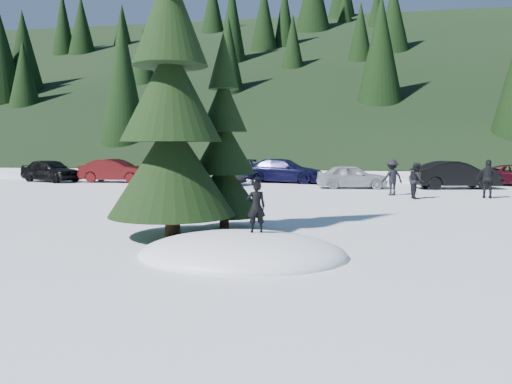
% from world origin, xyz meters
% --- Properties ---
extents(ground, '(200.00, 200.00, 0.00)m').
position_xyz_m(ground, '(0.00, 0.00, 0.00)').
color(ground, white).
rests_on(ground, ground).
extents(snow_mound, '(4.48, 3.52, 0.96)m').
position_xyz_m(snow_mound, '(0.00, 0.00, 0.00)').
color(snow_mound, white).
rests_on(snow_mound, ground).
extents(forest_hillside, '(200.00, 60.00, 25.00)m').
position_xyz_m(forest_hillside, '(0.00, 54.00, 12.50)').
color(forest_hillside, black).
rests_on(forest_hillside, ground).
extents(spruce_tall, '(3.20, 3.20, 8.60)m').
position_xyz_m(spruce_tall, '(-2.20, 1.80, 3.32)').
color(spruce_tall, black).
rests_on(spruce_tall, ground).
extents(spruce_short, '(2.20, 2.20, 5.37)m').
position_xyz_m(spruce_short, '(-1.20, 3.20, 2.10)').
color(spruce_short, black).
rests_on(spruce_short, ground).
extents(child_skier, '(0.46, 0.37, 1.09)m').
position_xyz_m(child_skier, '(0.27, 0.14, 1.03)').
color(child_skier, black).
rests_on(child_skier, snow_mound).
extents(adult_0, '(0.68, 0.83, 1.59)m').
position_xyz_m(adult_0, '(5.15, 12.58, 0.80)').
color(adult_0, black).
rests_on(adult_0, ground).
extents(adult_1, '(1.07, 0.64, 1.71)m').
position_xyz_m(adult_1, '(8.28, 13.28, 0.86)').
color(adult_1, black).
rests_on(adult_1, ground).
extents(adult_2, '(1.25, 1.03, 1.68)m').
position_xyz_m(adult_2, '(4.22, 13.92, 0.84)').
color(adult_2, black).
rests_on(adult_2, ground).
extents(car_0, '(4.69, 3.13, 1.48)m').
position_xyz_m(car_0, '(-16.75, 19.11, 0.74)').
color(car_0, black).
rests_on(car_0, ground).
extents(car_1, '(4.53, 1.69, 1.48)m').
position_xyz_m(car_1, '(-12.37, 19.42, 0.74)').
color(car_1, '#3F0B0C').
rests_on(car_1, ground).
extents(car_2, '(5.68, 3.52, 1.47)m').
position_xyz_m(car_2, '(-6.20, 18.71, 0.73)').
color(car_2, '#424248').
rests_on(car_2, ground).
extents(car_3, '(5.47, 3.08, 1.50)m').
position_xyz_m(car_3, '(-1.81, 21.17, 0.75)').
color(car_3, black).
rests_on(car_3, ground).
extents(car_4, '(4.00, 1.97, 1.31)m').
position_xyz_m(car_4, '(2.39, 17.51, 0.66)').
color(car_4, '#A0A3A8').
rests_on(car_4, ground).
extents(car_5, '(4.78, 2.56, 1.49)m').
position_xyz_m(car_5, '(7.90, 18.27, 0.75)').
color(car_5, black).
rests_on(car_5, ground).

